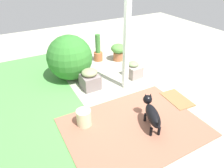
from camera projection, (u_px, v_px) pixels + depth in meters
ground_plane at (129, 95)px, 4.55m from camera, size 12.00×12.00×0.00m
brick_path at (134, 127)px, 3.69m from camera, size 1.80×2.40×0.02m
lawn_patch at (8, 114)px, 4.00m from camera, size 5.20×2.80×0.01m
porch_pillar at (127, 33)px, 4.18m from camera, size 0.11×0.11×2.60m
stone_planter_nearest at (133, 70)px, 5.20m from camera, size 0.45×0.36×0.40m
stone_planter_mid at (90, 79)px, 4.72m from camera, size 0.45×0.39×0.47m
round_shrub at (70, 58)px, 4.95m from camera, size 1.09×1.09×1.09m
terracotta_pot_broad at (118, 51)px, 5.98m from camera, size 0.43×0.43×0.49m
terracotta_pot_tall at (98, 51)px, 5.97m from camera, size 0.26×0.26×0.78m
dog at (152, 113)px, 3.57m from camera, size 0.72×0.41×0.51m
ceramic_urn at (84, 118)px, 3.67m from camera, size 0.26×0.26×0.32m
doormat at (177, 99)px, 4.40m from camera, size 0.70×0.46×0.03m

